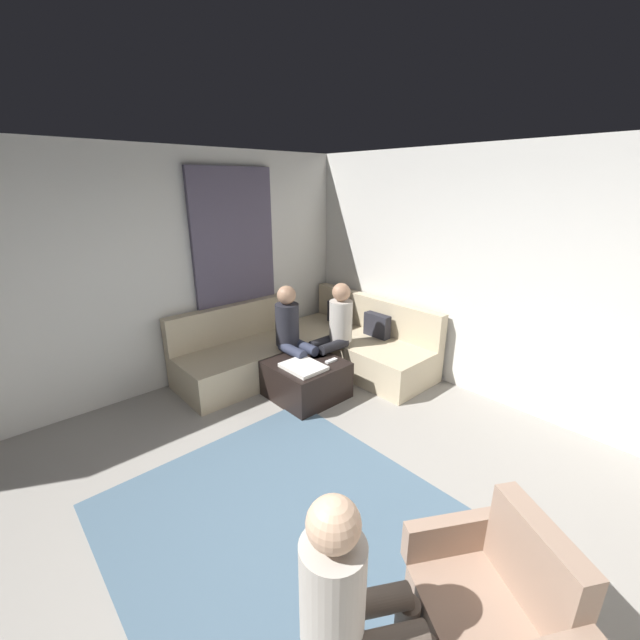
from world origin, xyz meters
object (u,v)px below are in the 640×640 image
object	(u,v)px
person_on_couch_side	(292,332)
ottoman	(306,379)
person_on_armchair	(354,598)
armchair	(490,619)
sectional_couch	(311,349)
coffee_mug	(306,348)
person_on_couch_back	(335,328)
game_remote	(331,361)

from	to	relation	value
person_on_couch_side	ottoman	bearing A→B (deg)	75.55
person_on_armchair	ottoman	bearing A→B (deg)	174.54
armchair	person_on_couch_side	xyz separation A→B (m)	(-3.00, 1.16, 0.35)
armchair	person_on_armchair	bearing A→B (deg)	90.00
sectional_couch	coffee_mug	xyz separation A→B (m)	(0.27, -0.32, 0.19)
sectional_couch	person_on_couch_back	world-z (taller)	person_on_couch_back
sectional_couch	coffee_mug	distance (m)	0.46
sectional_couch	person_on_couch_back	distance (m)	0.54
coffee_mug	person_on_couch_back	bearing A→B (deg)	73.52
armchair	person_on_couch_back	world-z (taller)	person_on_couch_back
person_on_couch_back	game_remote	bearing A→B (deg)	130.95
ottoman	game_remote	world-z (taller)	game_remote
coffee_mug	armchair	size ratio (longest dim) A/B	0.11
game_remote	person_on_couch_back	size ratio (longest dim) A/B	0.12
game_remote	armchair	bearing A→B (deg)	-27.53
game_remote	person_on_armchair	xyz separation A→B (m)	(2.12, -1.89, 0.21)
person_on_couch_back	person_on_couch_side	world-z (taller)	same
armchair	person_on_armchair	world-z (taller)	person_on_armchair
person_on_couch_side	armchair	bearing A→B (deg)	68.88
armchair	person_on_armchair	size ratio (longest dim) A/B	0.77
game_remote	armchair	world-z (taller)	armchair
game_remote	person_on_couch_side	distance (m)	0.59
armchair	person_on_couch_side	distance (m)	3.23
sectional_couch	ottoman	xyz separation A→B (m)	(0.49, -0.50, -0.07)
person_on_couch_back	person_on_armchair	world-z (taller)	person_on_couch_back
coffee_mug	game_remote	xyz separation A→B (m)	(0.40, 0.04, -0.04)
game_remote	person_on_couch_back	xyz separation A→B (m)	(-0.29, 0.33, 0.23)
ottoman	person_on_armchair	xyz separation A→B (m)	(2.30, -1.67, 0.43)
sectional_couch	armchair	world-z (taller)	sectional_couch
ottoman	coffee_mug	size ratio (longest dim) A/B	8.00
sectional_couch	ottoman	world-z (taller)	sectional_couch
person_on_couch_back	ottoman	bearing A→B (deg)	101.19
game_remote	sectional_couch	bearing A→B (deg)	157.53
sectional_couch	person_on_couch_side	world-z (taller)	person_on_couch_side
person_on_couch_side	person_on_armchair	distance (m)	3.18
coffee_mug	sectional_couch	bearing A→B (deg)	130.65
person_on_couch_back	person_on_couch_side	xyz separation A→B (m)	(-0.24, -0.46, 0.00)
ottoman	game_remote	xyz separation A→B (m)	(0.18, 0.22, 0.22)
sectional_couch	armchair	bearing A→B (deg)	-26.48
armchair	person_on_couch_side	world-z (taller)	person_on_couch_side
person_on_armchair	sectional_couch	bearing A→B (deg)	172.70
sectional_couch	person_on_armchair	bearing A→B (deg)	-37.79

